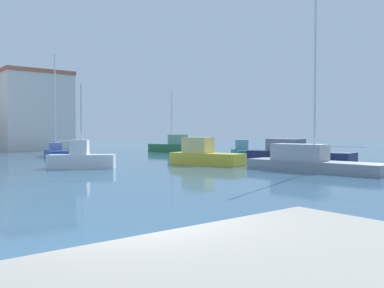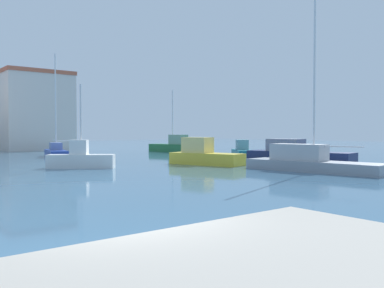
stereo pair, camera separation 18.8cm
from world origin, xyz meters
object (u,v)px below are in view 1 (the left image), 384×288
sailboat_grey_far_left (310,161)px  motorboat_navy_distant_east (296,153)px  sailboat_white_mid_harbor (81,159)px  sailboat_blue_outer_mooring (56,151)px  motorboat_teal_inner_mooring (242,150)px  sailboat_green_center_channel (173,146)px  motorboat_yellow_near_pier (205,155)px

sailboat_grey_far_left → motorboat_navy_distant_east: (7.10, 6.48, 0.02)m
sailboat_white_mid_harbor → motorboat_navy_distant_east: (17.03, -4.08, -0.02)m
sailboat_white_mid_harbor → sailboat_blue_outer_mooring: (3.00, 12.69, -0.10)m
motorboat_teal_inner_mooring → sailboat_blue_outer_mooring: bearing=150.8°
sailboat_green_center_channel → motorboat_navy_distant_east: bearing=-91.0°
motorboat_navy_distant_east → sailboat_blue_outer_mooring: size_ratio=0.94×
sailboat_green_center_channel → motorboat_yellow_near_pier: (-9.14, -16.45, -0.04)m
sailboat_green_center_channel → sailboat_grey_far_left: bearing=-107.0°
sailboat_green_center_channel → motorboat_yellow_near_pier: size_ratio=1.26×
motorboat_navy_distant_east → motorboat_teal_inner_mooring: bearing=77.3°
motorboat_navy_distant_east → motorboat_yellow_near_pier: size_ratio=1.57×
sailboat_green_center_channel → motorboat_yellow_near_pier: bearing=-119.1°
sailboat_blue_outer_mooring → motorboat_teal_inner_mooring: bearing=-29.2°
motorboat_teal_inner_mooring → sailboat_green_center_channel: bearing=98.6°
sailboat_green_center_channel → motorboat_teal_inner_mooring: bearing=-81.4°
motorboat_teal_inner_mooring → motorboat_navy_distant_east: (-1.79, -7.92, 0.11)m
motorboat_yellow_near_pier → sailboat_blue_outer_mooring: bearing=108.6°
sailboat_blue_outer_mooring → motorboat_yellow_near_pier: sailboat_blue_outer_mooring is taller
motorboat_teal_inner_mooring → motorboat_yellow_near_pier: size_ratio=0.83×
motorboat_navy_distant_east → motorboat_yellow_near_pier: bearing=171.6°
sailboat_grey_far_left → motorboat_navy_distant_east: 9.61m
sailboat_green_center_channel → sailboat_blue_outer_mooring: sailboat_blue_outer_mooring is taller
motorboat_teal_inner_mooring → sailboat_grey_far_left: bearing=-121.7°
motorboat_navy_distant_east → sailboat_grey_far_left: bearing=-137.6°
sailboat_green_center_channel → motorboat_navy_distant_east: size_ratio=0.80×
sailboat_grey_far_left → sailboat_blue_outer_mooring: 24.26m
motorboat_teal_inner_mooring → motorboat_yellow_near_pier: 12.52m
sailboat_white_mid_harbor → motorboat_yellow_near_pier: bearing=-18.7°
sailboat_blue_outer_mooring → motorboat_yellow_near_pier: size_ratio=1.68×
sailboat_grey_far_left → motorboat_yellow_near_pier: size_ratio=1.82×
sailboat_green_center_channel → sailboat_blue_outer_mooring: 14.37m
sailboat_white_mid_harbor → motorboat_yellow_near_pier: sailboat_white_mid_harbor is taller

